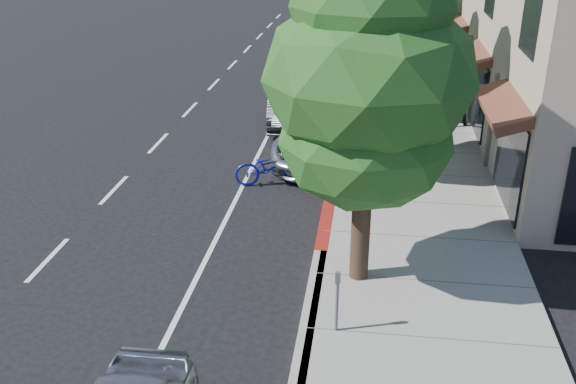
% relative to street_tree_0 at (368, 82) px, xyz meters
% --- Properties ---
extents(ground, '(120.00, 120.00, 0.00)m').
position_rel_street_tree_0_xyz_m(ground, '(-0.90, 2.00, -4.39)').
color(ground, black).
rests_on(ground, ground).
extents(sidewalk, '(4.60, 56.00, 0.15)m').
position_rel_street_tree_0_xyz_m(sidewalk, '(1.40, 10.00, -4.32)').
color(sidewalk, gray).
rests_on(sidewalk, ground).
extents(curb, '(0.30, 56.00, 0.15)m').
position_rel_street_tree_0_xyz_m(curb, '(-0.90, 10.00, -4.32)').
color(curb, '#9E998E').
rests_on(curb, ground).
extents(curb_red_segment, '(0.32, 4.00, 0.15)m').
position_rel_street_tree_0_xyz_m(curb_red_segment, '(-0.90, 3.00, -4.32)').
color(curb_red_segment, maroon).
rests_on(curb_red_segment, ground).
extents(storefront_building, '(10.00, 36.00, 7.00)m').
position_rel_street_tree_0_xyz_m(storefront_building, '(8.70, 20.00, -0.89)').
color(storefront_building, tan).
rests_on(storefront_building, ground).
extents(street_tree_0, '(4.10, 4.10, 7.04)m').
position_rel_street_tree_0_xyz_m(street_tree_0, '(0.00, 0.00, 0.00)').
color(street_tree_0, black).
rests_on(street_tree_0, ground).
extents(street_tree_1, '(4.24, 4.24, 7.32)m').
position_rel_street_tree_0_xyz_m(street_tree_1, '(-0.00, 6.00, 0.18)').
color(street_tree_1, black).
rests_on(street_tree_1, ground).
extents(street_tree_2, '(4.51, 4.51, 6.82)m').
position_rel_street_tree_0_xyz_m(street_tree_2, '(0.00, 12.00, -0.26)').
color(street_tree_2, black).
rests_on(street_tree_2, ground).
extents(cyclist, '(0.53, 0.71, 1.77)m').
position_rel_street_tree_0_xyz_m(cyclist, '(-1.60, 5.00, -3.51)').
color(cyclist, beige).
rests_on(cyclist, ground).
extents(bicycle, '(2.22, 1.29, 1.10)m').
position_rel_street_tree_0_xyz_m(bicycle, '(-2.70, 5.00, -3.84)').
color(bicycle, '#16189A').
rests_on(bicycle, ground).
extents(silver_suv, '(2.85, 5.92, 1.63)m').
position_rel_street_tree_0_xyz_m(silver_suv, '(-1.40, 7.50, -3.58)').
color(silver_suv, '#B8B8BD').
rests_on(silver_suv, ground).
extents(dark_sedan, '(2.34, 5.07, 1.61)m').
position_rel_street_tree_0_xyz_m(dark_sedan, '(-2.89, 11.00, -3.59)').
color(dark_sedan, black).
rests_on(dark_sedan, ground).
extents(white_pickup, '(2.72, 6.15, 1.75)m').
position_rel_street_tree_0_xyz_m(white_pickup, '(-3.10, 22.96, -3.52)').
color(white_pickup, silver).
rests_on(white_pickup, ground).
extents(dark_suv_far, '(2.40, 5.51, 1.85)m').
position_rel_street_tree_0_xyz_m(dark_suv_far, '(-2.56, 26.94, -3.47)').
color(dark_suv_far, black).
rests_on(dark_suv_far, ground).
extents(pedestrian, '(1.20, 1.12, 1.96)m').
position_rel_street_tree_0_xyz_m(pedestrian, '(3.10, 10.93, -3.26)').
color(pedestrian, black).
rests_on(pedestrian, sidewalk).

